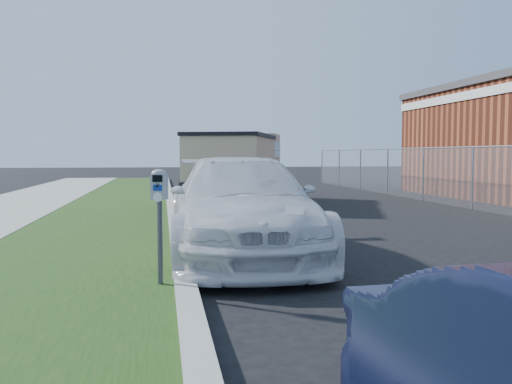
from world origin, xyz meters
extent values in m
plane|color=black|center=(0.00, 0.00, 0.00)|extent=(120.00, 120.00, 0.00)
cube|color=gray|center=(-2.60, 2.00, 0.07)|extent=(0.25, 50.00, 0.15)
cube|color=#173D10|center=(-4.20, 2.00, 0.07)|extent=(3.00, 50.00, 0.13)
plane|color=slate|center=(6.00, 7.00, 0.90)|extent=(0.00, 30.00, 30.00)
cylinder|color=gray|center=(6.00, 7.00, 1.80)|extent=(0.04, 30.00, 0.04)
cylinder|color=gray|center=(6.00, 7.00, 0.90)|extent=(0.06, 0.06, 1.80)
cylinder|color=gray|center=(6.00, 10.00, 0.90)|extent=(0.06, 0.06, 1.80)
cylinder|color=gray|center=(6.00, 13.00, 0.90)|extent=(0.06, 0.06, 1.80)
cylinder|color=gray|center=(6.00, 16.00, 0.90)|extent=(0.06, 0.06, 1.80)
cylinder|color=gray|center=(6.00, 19.00, 0.90)|extent=(0.06, 0.06, 1.80)
cylinder|color=gray|center=(6.00, 22.00, 0.90)|extent=(0.06, 0.06, 1.80)
cube|color=silver|center=(7.48, 8.00, 3.60)|extent=(0.06, 14.00, 0.30)
cylinder|color=#3F4247|center=(-2.88, -1.21, 0.60)|extent=(0.08, 0.08, 0.95)
cube|color=gray|center=(-2.88, -1.21, 1.23)|extent=(0.20, 0.16, 0.28)
ellipsoid|color=gray|center=(-2.88, -1.21, 1.37)|extent=(0.21, 0.17, 0.11)
cube|color=black|center=(-2.90, -1.26, 1.32)|extent=(0.11, 0.05, 0.08)
cube|color=navy|center=(-2.90, -1.26, 1.22)|extent=(0.10, 0.04, 0.07)
cylinder|color=silver|center=(-2.90, -1.26, 1.12)|extent=(0.10, 0.04, 0.10)
cube|color=#3F4247|center=(-2.90, -1.26, 1.25)|extent=(0.04, 0.02, 0.05)
imported|color=silver|center=(-1.64, 1.12, 0.77)|extent=(2.33, 5.39, 1.54)
cube|color=black|center=(-0.47, 10.08, 0.66)|extent=(3.79, 6.13, 0.32)
cube|color=tan|center=(0.22, 12.05, 1.40)|extent=(2.55, 2.24, 1.81)
cube|color=black|center=(0.22, 12.05, 1.77)|extent=(2.58, 2.27, 0.54)
cube|color=tan|center=(-0.71, 9.40, 1.40)|extent=(3.31, 4.31, 1.45)
cube|color=black|center=(-0.71, 9.40, 2.16)|extent=(3.42, 4.42, 0.11)
cube|color=black|center=(0.50, 12.86, 0.59)|extent=(2.10, 0.84, 0.27)
cylinder|color=black|center=(-0.79, 12.31, 0.45)|extent=(0.57, 0.95, 0.91)
cylinder|color=black|center=(1.17, 11.62, 0.45)|extent=(0.57, 0.95, 0.91)
cylinder|color=black|center=(-1.60, 10.00, 0.45)|extent=(0.57, 0.95, 0.91)
cylinder|color=black|center=(0.37, 9.31, 0.45)|extent=(0.57, 0.95, 0.91)
cylinder|color=black|center=(-2.14, 8.46, 0.45)|extent=(0.57, 0.95, 0.91)
cylinder|color=black|center=(-0.17, 7.77, 0.45)|extent=(0.57, 0.95, 0.91)
camera|label=1|loc=(-2.84, -7.32, 1.59)|focal=38.00mm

